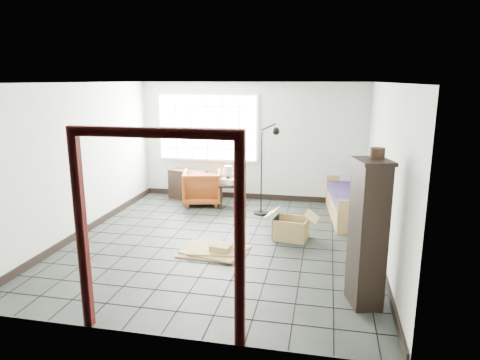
% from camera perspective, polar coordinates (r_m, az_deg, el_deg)
% --- Properties ---
extents(ground, '(5.50, 5.50, 0.00)m').
position_cam_1_polar(ground, '(7.23, -2.32, -8.24)').
color(ground, black).
rests_on(ground, ground).
extents(room_shell, '(5.02, 5.52, 2.61)m').
position_cam_1_polar(room_shell, '(6.82, -2.39, 5.09)').
color(room_shell, '#B0B6AF').
rests_on(room_shell, ground).
extents(window_panel, '(2.32, 0.08, 1.52)m').
position_cam_1_polar(window_panel, '(9.65, -4.34, 6.98)').
color(window_panel, silver).
rests_on(window_panel, ground).
extents(doorway_trim, '(1.80, 0.08, 2.20)m').
position_cam_1_polar(doorway_trim, '(4.35, -11.09, -3.92)').
color(doorway_trim, '#3A0E0D').
rests_on(doorway_trim, ground).
extents(futon_sofa, '(0.98, 2.12, 0.91)m').
position_cam_1_polar(futon_sofa, '(8.66, 15.02, -2.73)').
color(futon_sofa, olive).
rests_on(futon_sofa, ground).
extents(armchair, '(0.94, 0.90, 0.81)m').
position_cam_1_polar(armchair, '(9.31, -5.06, -0.73)').
color(armchair, maroon).
rests_on(armchair, ground).
extents(side_table, '(0.54, 0.54, 0.50)m').
position_cam_1_polar(side_table, '(9.09, -1.40, -0.98)').
color(side_table, black).
rests_on(side_table, ground).
extents(table_lamp, '(0.32, 0.32, 0.37)m').
position_cam_1_polar(table_lamp, '(9.05, -1.61, 1.20)').
color(table_lamp, black).
rests_on(table_lamp, side_table).
extents(projector, '(0.36, 0.32, 0.10)m').
position_cam_1_polar(projector, '(9.03, -1.55, -0.16)').
color(projector, silver).
rests_on(projector, side_table).
extents(floor_lamp, '(0.54, 0.34, 1.84)m').
position_cam_1_polar(floor_lamp, '(8.38, 3.76, 1.77)').
color(floor_lamp, black).
rests_on(floor_lamp, ground).
extents(console_shelf, '(0.92, 0.58, 0.67)m').
position_cam_1_polar(console_shelf, '(9.70, -6.97, -0.63)').
color(console_shelf, black).
rests_on(console_shelf, ground).
extents(tall_shelf, '(0.49, 0.57, 1.77)m').
position_cam_1_polar(tall_shelf, '(5.23, 16.67, -6.79)').
color(tall_shelf, black).
rests_on(tall_shelf, ground).
extents(pot, '(0.18, 0.18, 0.12)m').
position_cam_1_polar(pot, '(5.07, 17.88, 3.42)').
color(pot, black).
rests_on(pot, tall_shelf).
extents(open_box, '(0.94, 0.54, 0.50)m').
position_cam_1_polar(open_box, '(7.35, 6.82, -6.42)').
color(open_box, '#9A794A').
rests_on(open_box, ground).
extents(cardboard_pile, '(1.08, 0.88, 0.15)m').
position_cam_1_polar(cardboard_pile, '(6.81, -3.32, -9.27)').
color(cardboard_pile, '#9A794A').
rests_on(cardboard_pile, ground).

